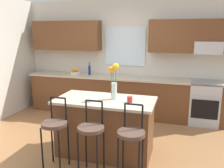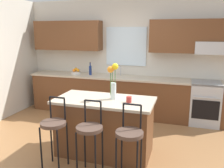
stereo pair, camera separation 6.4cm
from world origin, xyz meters
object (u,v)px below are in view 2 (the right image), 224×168
(bar_stool_middle, at_px, (90,131))
(bottle_olive_oil, at_px, (90,70))
(oven_range, at_px, (205,103))
(bar_stool_far, at_px, (129,137))
(bar_stool_near, at_px, (54,127))
(kitchen_island, at_px, (105,126))
(mug_ceramic, at_px, (129,99))
(flower_vase, at_px, (113,79))
(fruit_bowl_oranges, at_px, (76,72))

(bar_stool_middle, distance_m, bottle_olive_oil, 2.71)
(oven_range, bearing_deg, bar_stool_far, -113.47)
(oven_range, xyz_separation_m, bar_stool_near, (-2.17, -2.46, 0.18))
(oven_range, bearing_deg, kitchen_island, -131.15)
(bar_stool_middle, bearing_deg, mug_ceramic, 53.88)
(bar_stool_middle, xyz_separation_m, flower_vase, (0.13, 0.65, 0.61))
(bar_stool_near, height_order, flower_vase, flower_vase)
(kitchen_island, height_order, bar_stool_far, bar_stool_far)
(fruit_bowl_oranges, bearing_deg, oven_range, -0.53)
(oven_range, distance_m, flower_vase, 2.47)
(flower_vase, bearing_deg, oven_range, 50.51)
(flower_vase, height_order, bottle_olive_oil, flower_vase)
(bar_stool_middle, bearing_deg, kitchen_island, 90.00)
(bar_stool_far, xyz_separation_m, mug_ceramic, (-0.15, 0.55, 0.33))
(oven_range, height_order, fruit_bowl_oranges, fruit_bowl_oranges)
(kitchen_island, distance_m, flower_vase, 0.79)
(bar_stool_middle, bearing_deg, fruit_bowl_oranges, 119.32)
(bar_stool_middle, height_order, mug_ceramic, bar_stool_middle)
(kitchen_island, distance_m, fruit_bowl_oranges, 2.39)
(kitchen_island, height_order, bar_stool_middle, bar_stool_middle)
(bar_stool_near, bearing_deg, bar_stool_middle, 0.00)
(oven_range, height_order, mug_ceramic, mug_ceramic)
(flower_vase, distance_m, fruit_bowl_oranges, 2.40)
(kitchen_island, xyz_separation_m, fruit_bowl_oranges, (-1.40, 1.88, 0.51))
(kitchen_island, relative_size, bottle_olive_oil, 5.07)
(oven_range, distance_m, bottle_olive_oil, 2.69)
(oven_range, distance_m, fruit_bowl_oranges, 3.06)
(bar_stool_far, xyz_separation_m, flower_vase, (-0.42, 0.65, 0.61))
(flower_vase, xyz_separation_m, fruit_bowl_oranges, (-1.52, 1.84, -0.27))
(mug_ceramic, distance_m, fruit_bowl_oranges, 2.64)
(mug_ceramic, bearing_deg, bottle_olive_oil, 126.37)
(bar_stool_near, relative_size, bar_stool_far, 1.00)
(bar_stool_near, bearing_deg, flower_vase, 43.79)
(bar_stool_near, height_order, bar_stool_middle, same)
(kitchen_island, relative_size, bar_stool_middle, 1.48)
(bar_stool_middle, relative_size, flower_vase, 1.85)
(fruit_bowl_oranges, height_order, bottle_olive_oil, bottle_olive_oil)
(bar_stool_near, distance_m, bar_stool_middle, 0.55)
(flower_vase, bearing_deg, bar_stool_near, -136.21)
(bar_stool_far, relative_size, fruit_bowl_oranges, 4.34)
(bar_stool_near, bearing_deg, fruit_bowl_oranges, 108.79)
(bar_stool_near, relative_size, bar_stool_middle, 1.00)
(bar_stool_far, bearing_deg, flower_vase, 123.07)
(kitchen_island, bearing_deg, flower_vase, 18.29)
(kitchen_island, relative_size, fruit_bowl_oranges, 6.43)
(bar_stool_middle, height_order, bar_stool_far, same)
(oven_range, distance_m, bar_stool_far, 2.68)
(bar_stool_far, distance_m, flower_vase, 0.99)
(bar_stool_middle, bearing_deg, bar_stool_far, 0.00)
(flower_vase, relative_size, fruit_bowl_oranges, 2.35)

